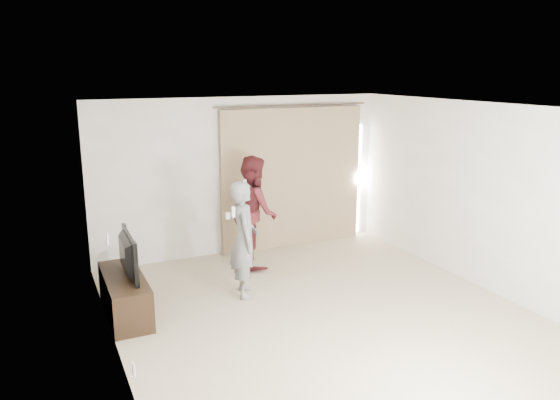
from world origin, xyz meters
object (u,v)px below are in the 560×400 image
at_px(tv_console, 125,295).
at_px(person_man, 244,239).
at_px(tv, 122,255).
at_px(person_woman, 254,211).

distance_m(tv_console, person_man, 1.69).
xyz_separation_m(tv, person_woman, (2.16, 1.01, 0.08)).
bearing_deg(person_woman, tv, -154.90).
bearing_deg(tv_console, person_woman, 25.10).
xyz_separation_m(tv_console, person_man, (1.60, -0.04, 0.54)).
xyz_separation_m(tv_console, person_woman, (2.16, 1.01, 0.62)).
distance_m(tv, person_man, 1.60).
bearing_deg(person_man, tv_console, 178.67).
height_order(tv_console, person_woman, person_woman).
bearing_deg(person_man, person_woman, 61.60).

